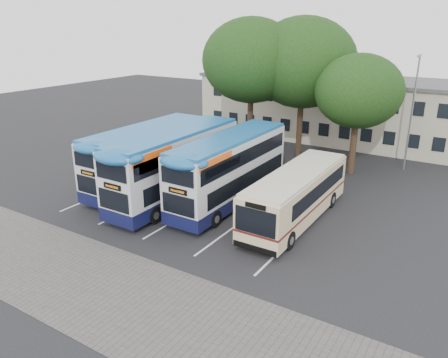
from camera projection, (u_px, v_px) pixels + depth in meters
ground at (204, 253)px, 22.65m from camera, size 120.00×120.00×0.00m
paving_strip at (104, 288)px, 19.66m from camera, size 40.00×6.00×0.01m
bay_lines at (200, 206)px, 28.51m from camera, size 14.12×11.00×0.01m
depot_building at (358, 110)px, 43.09m from camera, size 32.40×8.40×6.20m
lamp_post at (413, 107)px, 33.84m from camera, size 0.25×1.05×9.06m
tree_left at (251, 61)px, 36.60m from camera, size 8.31×8.31×11.83m
tree_mid at (303, 63)px, 36.43m from camera, size 8.87×8.87×11.91m
tree_right at (359, 91)px, 32.50m from camera, size 6.53×6.53×9.26m
bus_dd_left at (147, 154)px, 31.13m from camera, size 2.58×10.65×4.44m
bus_dd_mid at (176, 163)px, 28.75m from camera, size 2.74×11.30×4.71m
bus_dd_right at (230, 167)px, 28.20m from camera, size 2.64×10.91×4.54m
bus_single at (297, 193)px, 25.95m from camera, size 2.64×10.38×3.10m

